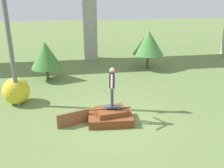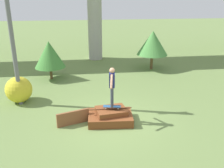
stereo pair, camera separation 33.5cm
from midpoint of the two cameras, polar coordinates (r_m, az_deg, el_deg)
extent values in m
plane|color=olive|center=(10.80, -1.30, -8.55)|extent=(80.00, 80.00, 0.00)
cube|color=brown|center=(10.71, -1.30, -7.72)|extent=(1.92, 1.43, 0.35)
cube|color=brown|center=(10.63, -1.08, -6.22)|extent=(1.39, 1.12, 0.24)
cylinder|color=brown|center=(10.52, -1.32, -5.69)|extent=(1.82, 0.05, 0.05)
cube|color=brown|center=(10.56, -9.78, -7.76)|extent=(1.34, 0.55, 0.59)
cube|color=#23517F|center=(10.49, -0.92, -5.13)|extent=(0.76, 0.35, 0.01)
cylinder|color=silver|center=(10.59, 0.49, -5.19)|extent=(0.06, 0.04, 0.05)
cylinder|color=silver|center=(10.42, 0.48, -5.64)|extent=(0.06, 0.04, 0.05)
cylinder|color=silver|center=(10.61, -2.28, -5.16)|extent=(0.06, 0.04, 0.05)
cylinder|color=silver|center=(10.44, -2.35, -5.61)|extent=(0.06, 0.04, 0.05)
cylinder|color=#383D4C|center=(10.39, -0.91, -2.78)|extent=(0.12, 0.12, 0.85)
cylinder|color=#383D4C|center=(10.23, -0.95, -3.16)|extent=(0.12, 0.12, 0.85)
cube|color=#191E51|center=(10.04, -0.96, 0.86)|extent=(0.25, 0.25, 0.61)
sphere|color=#A37556|center=(9.91, -0.97, 3.13)|extent=(0.22, 0.22, 0.22)
cylinder|color=#A37556|center=(10.32, -0.89, 1.74)|extent=(0.17, 0.49, 0.49)
cylinder|color=#A37556|center=(9.72, -1.03, 0.55)|extent=(0.17, 0.49, 0.49)
cylinder|color=#A8A59E|center=(20.07, -5.60, 15.89)|extent=(1.10, 1.10, 7.32)
cylinder|color=slate|center=(12.12, -23.57, 12.17)|extent=(0.20, 0.20, 7.66)
cylinder|color=brown|center=(17.94, 7.59, 5.11)|extent=(0.19, 0.19, 1.06)
cone|color=#4C8E42|center=(17.64, 7.80, 9.35)|extent=(2.13, 2.13, 1.64)
cylinder|color=brown|center=(16.15, -15.11, 2.30)|extent=(0.17, 0.17, 0.78)
cone|color=#428438|center=(15.83, -15.51, 6.43)|extent=(1.87, 1.87, 1.62)
sphere|color=gold|center=(13.14, -21.74, -1.46)|extent=(1.31, 1.31, 1.31)
camera|label=1|loc=(0.17, -90.95, -0.36)|focal=40.00mm
camera|label=2|loc=(0.17, 89.05, 0.36)|focal=40.00mm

